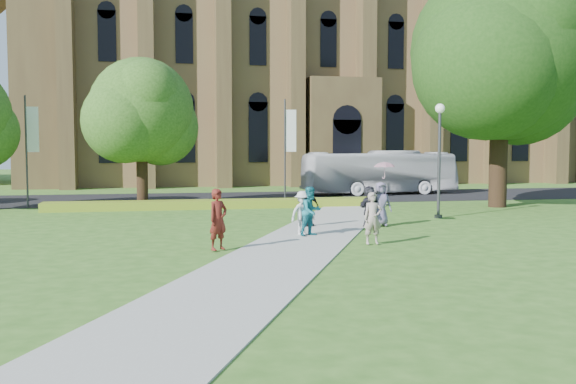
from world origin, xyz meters
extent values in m
plane|color=#315F1C|center=(0.00, 0.00, 0.00)|extent=(160.00, 160.00, 0.00)
cube|color=black|center=(0.00, 20.00, 0.01)|extent=(160.00, 10.00, 0.02)
cube|color=#B2B2A8|center=(0.00, 1.00, 0.02)|extent=(15.58, 28.54, 0.04)
cube|color=#ACB023|center=(-2.00, 13.20, 0.23)|extent=(18.00, 1.40, 0.45)
cube|color=brown|center=(10.00, 40.00, 8.50)|extent=(52.00, 16.00, 17.00)
cube|color=brown|center=(-14.50, 33.00, 10.50)|extent=(3.50, 3.50, 21.00)
cube|color=brown|center=(10.00, 31.00, 4.50)|extent=(6.00, 2.50, 9.00)
cylinder|color=#38383D|center=(7.50, 6.50, 2.40)|extent=(0.14, 0.14, 4.80)
sphere|color=white|center=(7.50, 6.50, 5.02)|extent=(0.44, 0.44, 0.44)
cylinder|color=#38383D|center=(7.50, 6.50, 0.07)|extent=(0.36, 0.36, 0.15)
cylinder|color=#332114|center=(13.00, 11.00, 3.30)|extent=(0.96, 0.96, 6.60)
sphere|color=#193B10|center=(13.00, 11.00, 8.40)|extent=(9.60, 9.60, 9.60)
cylinder|color=#332114|center=(-6.00, 14.50, 2.06)|extent=(0.60, 0.60, 4.12)
sphere|color=#234615|center=(-6.00, 14.50, 5.25)|extent=(5.60, 5.60, 5.60)
cylinder|color=#38383D|center=(2.00, 15.20, 3.00)|extent=(0.10, 0.10, 6.00)
cube|color=white|center=(2.35, 15.20, 4.20)|extent=(0.60, 0.02, 2.40)
cylinder|color=#38383D|center=(-12.00, 15.20, 3.00)|extent=(0.10, 0.10, 6.00)
cube|color=white|center=(-11.65, 15.20, 4.20)|extent=(0.60, 0.02, 2.40)
imported|color=white|center=(9.81, 21.16, 1.52)|extent=(10.96, 3.30, 3.01)
imported|color=#5A1B14|center=(-3.29, -0.97, 1.00)|extent=(0.84, 0.79, 1.92)
imported|color=#186B7A|center=(0.32, 1.62, 0.94)|extent=(1.09, 1.01, 1.79)
imported|color=#BBBBBB|center=(0.06, 1.85, 0.85)|extent=(1.20, 0.98, 1.62)
imported|color=black|center=(0.86, 4.40, 0.85)|extent=(1.03, 0.67, 1.63)
imported|color=slate|center=(3.82, 3.99, 0.94)|extent=(0.88, 0.58, 1.79)
imported|color=#27262D|center=(3.26, 3.76, 0.87)|extent=(1.53, 1.30, 1.66)
imported|color=gray|center=(1.87, -0.73, 0.90)|extent=(0.64, 0.43, 1.73)
imported|color=#C98E97|center=(4.00, 4.09, 2.20)|extent=(0.98, 0.98, 0.74)
camera|label=1|loc=(-5.05, -20.94, 3.25)|focal=40.00mm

